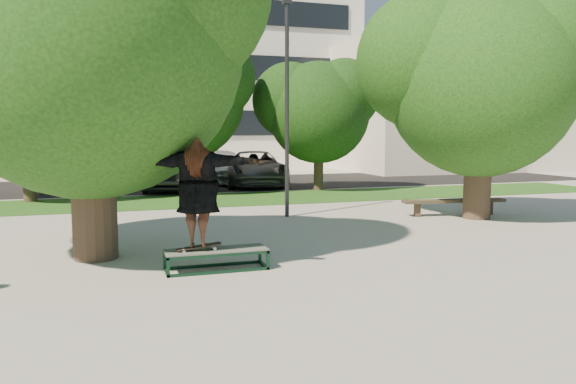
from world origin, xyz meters
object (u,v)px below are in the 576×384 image
object	(u,v)px
tree_left	(82,26)
car_dark	(166,171)
bench	(454,202)
car_silver_b	(222,167)
grind_box	(216,259)
car_silver_a	(55,175)
car_grey	(255,168)
tree_right	(477,72)
lamppost	(287,107)

from	to	relation	value
tree_left	car_dark	xyz separation A→B (m)	(2.74, 12.41, -3.63)
tree_left	bench	distance (m)	11.07
tree_left	car_silver_b	xyz separation A→B (m)	(5.70, 15.41, -3.66)
grind_box	car_silver_a	xyz separation A→B (m)	(-3.83, 15.79, 0.45)
car_grey	car_silver_b	xyz separation A→B (m)	(-1.09, 2.15, -0.02)
tree_right	car_grey	xyz separation A→B (m)	(-3.42, 11.27, -3.31)
tree_right	tree_left	bearing A→B (deg)	-168.97
tree_right	car_silver_a	world-z (taller)	tree_right
tree_right	car_silver_b	distance (m)	14.54
bench	car_grey	bearing A→B (deg)	114.35
tree_left	car_silver_a	xyz separation A→B (m)	(-1.69, 14.07, -3.78)
car_grey	grind_box	bearing A→B (deg)	-98.06
tree_left	car_silver_b	size ratio (longest dim) A/B	1.36
lamppost	grind_box	distance (m)	7.10
grind_box	bench	world-z (taller)	bench
car_silver_a	car_grey	size ratio (longest dim) A/B	0.67
tree_left	car_dark	size ratio (longest dim) A/B	1.47
tree_right	lamppost	distance (m)	5.36
car_silver_a	car_dark	world-z (taller)	car_dark
bench	car_silver_b	distance (m)	13.56
car_silver_b	tree_left	bearing A→B (deg)	-118.51
lamppost	car_silver_a	world-z (taller)	lamppost
tree_right	bench	size ratio (longest dim) A/B	2.08
tree_left	grind_box	world-z (taller)	tree_left
lamppost	car_silver_b	bearing A→B (deg)	87.98
tree_left	tree_right	xyz separation A→B (m)	(10.21, 1.99, -0.33)
grind_box	car_dark	xyz separation A→B (m)	(0.60, 14.13, 0.61)
lamppost	car_silver_b	distance (m)	11.75
tree_right	lamppost	xyz separation A→B (m)	(-4.92, 1.92, -0.94)
car_silver_a	car_dark	xyz separation A→B (m)	(4.42, -1.66, 0.16)
lamppost	bench	bearing A→B (deg)	-16.07
tree_left	car_silver_a	bearing A→B (deg)	96.84
car_grey	car_silver_b	world-z (taller)	car_grey
grind_box	bench	xyz separation A→B (m)	(7.86, 4.27, 0.21)
grind_box	car_silver_b	xyz separation A→B (m)	(3.56, 17.13, 0.57)
car_dark	car_silver_b	world-z (taller)	car_dark
tree_right	car_dark	distance (m)	13.24
lamppost	car_dark	distance (m)	9.18
tree_left	car_silver_b	bearing A→B (deg)	69.70
car_silver_a	car_grey	bearing A→B (deg)	-8.38
car_dark	lamppost	bearing A→B (deg)	-64.62
tree_right	car_silver_b	size ratio (longest dim) A/B	1.24
bench	car_silver_a	distance (m)	16.41
car_silver_a	car_dark	size ratio (longest dim) A/B	0.78
grind_box	car_silver_a	size ratio (longest dim) A/B	0.48
lamppost	car_grey	world-z (taller)	lamppost
lamppost	car_grey	xyz separation A→B (m)	(1.50, 9.35, -2.37)
grind_box	car_grey	bearing A→B (deg)	72.75
tree_right	car_grey	bearing A→B (deg)	106.87
car_silver_b	car_grey	bearing A→B (deg)	-71.19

